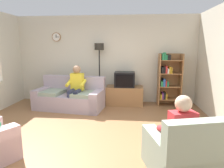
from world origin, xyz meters
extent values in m
plane|color=#8C603D|center=(0.00, 0.00, 0.00)|extent=(12.00, 12.00, 0.00)
cube|color=beige|center=(0.00, 2.66, 1.35)|extent=(6.20, 0.12, 2.70)
cylinder|color=olive|center=(-1.56, 2.58, 2.05)|extent=(0.28, 0.03, 0.28)
cylinder|color=white|center=(-1.56, 2.56, 2.05)|extent=(0.24, 0.01, 0.24)
cube|color=black|center=(-1.56, 2.56, 2.08)|extent=(0.02, 0.01, 0.09)
cube|color=black|center=(-1.52, 2.56, 2.05)|extent=(0.11, 0.01, 0.01)
cube|color=beige|center=(-2.86, 2.10, 1.40)|extent=(0.12, 1.10, 1.20)
cube|color=#A899A8|center=(-0.92, 1.66, 0.21)|extent=(2.00, 1.09, 0.42)
cube|color=#A899A8|center=(-0.88, 2.01, 0.66)|extent=(1.91, 0.45, 0.48)
cube|color=#A899A8|center=(-0.09, 1.55, 0.28)|extent=(0.33, 0.86, 0.56)
cube|color=#A899A8|center=(-1.76, 1.77, 0.28)|extent=(0.33, 0.86, 0.56)
cube|color=gray|center=(-0.44, 1.54, 0.47)|extent=(0.69, 0.75, 0.10)
cube|color=gray|center=(-1.43, 1.68, 0.47)|extent=(0.69, 0.75, 0.10)
cube|color=olive|center=(0.63, 2.25, 0.28)|extent=(1.10, 0.56, 0.56)
cube|color=black|center=(0.63, 2.51, 0.31)|extent=(1.10, 0.04, 0.03)
cube|color=black|center=(0.63, 2.23, 0.78)|extent=(0.60, 0.48, 0.44)
cube|color=black|center=(0.63, 1.98, 0.78)|extent=(0.50, 0.01, 0.36)
cube|color=olive|center=(1.64, 2.30, 0.78)|extent=(0.04, 0.36, 1.55)
cube|color=olive|center=(2.28, 2.30, 0.78)|extent=(0.04, 0.36, 1.55)
cube|color=olive|center=(1.96, 2.47, 0.78)|extent=(0.64, 0.02, 1.55)
cube|color=olive|center=(1.96, 2.30, 0.19)|extent=(0.60, 0.34, 0.02)
cube|color=gold|center=(1.72, 2.28, 0.28)|extent=(0.05, 0.28, 0.15)
cube|color=#72338C|center=(1.77, 2.28, 0.30)|extent=(0.03, 0.28, 0.19)
cube|color=black|center=(1.82, 2.28, 0.30)|extent=(0.05, 0.28, 0.19)
cube|color=gold|center=(1.87, 2.28, 0.29)|extent=(0.04, 0.28, 0.17)
cube|color=olive|center=(1.96, 2.30, 0.58)|extent=(0.60, 0.34, 0.02)
cube|color=#267F4C|center=(1.72, 2.28, 0.67)|extent=(0.06, 0.28, 0.15)
cube|color=#2D59A5|center=(1.79, 2.28, 0.70)|extent=(0.06, 0.28, 0.21)
cube|color=red|center=(1.84, 2.28, 0.68)|extent=(0.04, 0.28, 0.17)
cube|color=#267F4C|center=(1.90, 2.28, 0.67)|extent=(0.05, 0.28, 0.14)
cube|color=olive|center=(1.96, 2.30, 0.97)|extent=(0.60, 0.34, 0.02)
cube|color=black|center=(1.72, 2.28, 1.07)|extent=(0.06, 0.28, 0.18)
cube|color=black|center=(1.78, 2.28, 1.08)|extent=(0.04, 0.28, 0.19)
cube|color=red|center=(1.83, 2.28, 1.09)|extent=(0.05, 0.28, 0.21)
cube|color=silver|center=(1.88, 2.28, 1.05)|extent=(0.04, 0.28, 0.14)
cube|color=gold|center=(1.93, 2.28, 1.08)|extent=(0.05, 0.28, 0.19)
cube|color=gold|center=(1.98, 2.28, 1.06)|extent=(0.03, 0.28, 0.17)
cube|color=olive|center=(1.96, 2.30, 1.36)|extent=(0.60, 0.34, 0.02)
cube|color=#267F4C|center=(1.72, 2.28, 1.46)|extent=(0.05, 0.28, 0.19)
cube|color=#267F4C|center=(1.77, 2.28, 1.48)|extent=(0.04, 0.28, 0.22)
cube|color=#267F4C|center=(1.82, 2.28, 1.44)|extent=(0.04, 0.28, 0.15)
cube|color=black|center=(1.87, 2.28, 1.45)|extent=(0.04, 0.28, 0.16)
cube|color=black|center=(1.91, 2.28, 1.45)|extent=(0.05, 0.28, 0.16)
cylinder|color=black|center=(-0.16, 2.35, 0.01)|extent=(0.28, 0.28, 0.03)
cylinder|color=black|center=(-0.16, 2.35, 0.85)|extent=(0.04, 0.04, 1.70)
cylinder|color=black|center=(-0.16, 2.35, 1.75)|extent=(0.28, 0.28, 0.20)
cube|color=gray|center=(1.48, -1.01, 0.20)|extent=(0.99, 1.02, 0.40)
cube|color=gray|center=(1.57, -1.37, 0.65)|extent=(0.82, 0.38, 0.50)
cube|color=gray|center=(1.18, -1.06, 0.28)|extent=(0.40, 0.82, 0.56)
cube|color=gray|center=(1.76, -0.91, 0.28)|extent=(0.40, 0.82, 0.56)
cube|color=yellow|center=(-0.68, 1.71, 0.78)|extent=(0.36, 0.24, 0.48)
sphere|color=#A37A5B|center=(-0.69, 1.70, 1.13)|extent=(0.22, 0.22, 0.22)
cylinder|color=#2D334C|center=(-0.62, 1.51, 0.54)|extent=(0.18, 0.39, 0.13)
cylinder|color=#2D334C|center=(-0.80, 1.53, 0.54)|extent=(0.18, 0.39, 0.13)
cylinder|color=#2D334C|center=(-0.65, 1.32, 0.26)|extent=(0.12, 0.12, 0.52)
cylinder|color=#2D334C|center=(-0.82, 1.34, 0.26)|extent=(0.12, 0.12, 0.52)
cylinder|color=yellow|center=(-0.49, 1.58, 0.76)|extent=(0.13, 0.34, 0.20)
cylinder|color=yellow|center=(-0.91, 1.64, 0.76)|extent=(0.13, 0.34, 0.20)
cylinder|color=#4C4742|center=(-1.33, -0.72, 0.20)|extent=(0.15, 0.15, 0.40)
cylinder|color=#4C4742|center=(-1.18, -0.81, 0.20)|extent=(0.15, 0.15, 0.40)
cube|color=red|center=(1.49, -1.06, 0.66)|extent=(0.38, 0.28, 0.48)
sphere|color=#D8AD8C|center=(1.49, -1.05, 1.01)|extent=(0.22, 0.22, 0.22)
cylinder|color=#2D334C|center=(1.36, -0.89, 0.42)|extent=(0.22, 0.40, 0.13)
cylinder|color=#2D334C|center=(1.53, -0.85, 0.42)|extent=(0.22, 0.40, 0.13)
cylinder|color=#2D334C|center=(1.31, -0.71, 0.20)|extent=(0.13, 0.13, 0.40)
cylinder|color=#2D334C|center=(1.48, -0.67, 0.20)|extent=(0.13, 0.13, 0.40)
cylinder|color=red|center=(1.26, -1.01, 0.64)|extent=(0.17, 0.34, 0.20)
cylinder|color=red|center=(1.67, -0.91, 0.64)|extent=(0.17, 0.34, 0.20)
camera|label=1|loc=(0.79, -3.58, 1.73)|focal=31.38mm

